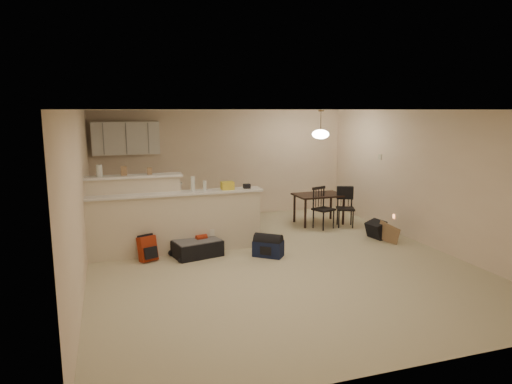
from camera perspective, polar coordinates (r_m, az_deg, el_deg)
name	(u,v)px	position (r m, az deg, el deg)	size (l,w,h in m)	color
room	(275,187)	(7.50, 2.38, 0.64)	(7.00, 7.02, 2.50)	beige
breakfast_bar	(161,219)	(8.17, -11.76, -3.35)	(3.08, 0.58, 1.39)	beige
upper_cabinets	(126,138)	(10.27, -15.97, 6.50)	(1.40, 0.34, 0.70)	white
kitchen_counter	(139,204)	(10.34, -14.44, -1.52)	(1.80, 0.60, 0.90)	white
thermostat	(380,157)	(10.19, 15.23, 4.25)	(0.02, 0.12, 0.12)	beige
jar	(99,171)	(8.11, -19.00, 2.54)	(0.10, 0.10, 0.20)	silver
cereal_box	(124,171)	(8.12, -16.20, 2.55)	(0.10, 0.07, 0.16)	#95714D
small_box	(150,171)	(8.15, -13.16, 2.57)	(0.08, 0.06, 0.12)	#95714D
bottle_a	(193,184)	(8.05, -7.90, 1.00)	(0.07, 0.07, 0.26)	silver
bottle_b	(205,186)	(8.10, -6.44, 0.80)	(0.06, 0.06, 0.18)	silver
bag_lump	(227,186)	(8.19, -3.59, 0.81)	(0.22, 0.18, 0.14)	#95714D
pouch	(247,186)	(8.29, -1.16, 0.73)	(0.12, 0.10, 0.08)	#95714D
dining_table	(319,198)	(10.18, 7.87, -0.71)	(1.08, 0.73, 0.66)	black
pendant_lamp	(321,134)	(10.02, 8.07, 7.22)	(0.36, 0.36, 0.62)	brown
dining_chair_near	(324,208)	(9.80, 8.46, -2.00)	(0.39, 0.37, 0.88)	black
dining_chair_far	(345,207)	(10.03, 11.12, -1.91)	(0.37, 0.35, 0.84)	black
suitcase	(197,248)	(8.02, -7.35, -7.00)	(0.79, 0.51, 0.27)	black
red_backpack	(147,249)	(7.90, -13.42, -6.90)	(0.28, 0.17, 0.42)	#9F2A11
navy_duffel	(268,249)	(7.94, 1.54, -7.08)	(0.50, 0.27, 0.27)	#121A38
black_daypack	(377,230)	(9.33, 14.92, -4.60)	(0.38, 0.27, 0.33)	black
cardboard_sheet	(388,233)	(9.09, 16.21, -4.98)	(0.46, 0.02, 0.35)	#95714D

